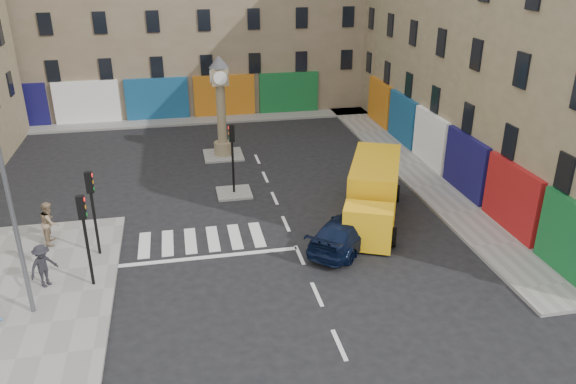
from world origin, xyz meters
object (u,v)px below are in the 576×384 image
object	(u,v)px
pedestrian_dark	(43,266)
lamp_post	(7,191)
traffic_light_left_far	(92,200)
traffic_light_island	(232,148)
traffic_light_left_near	(84,227)
yellow_van	(373,192)
clock_pillar	(221,101)
pedestrian_tan	(50,222)
navy_sedan	(346,232)

from	to	relation	value
pedestrian_dark	lamp_post	bearing A→B (deg)	-140.94
traffic_light_left_far	lamp_post	size ratio (longest dim) A/B	0.45
traffic_light_island	traffic_light_left_near	bearing A→B (deg)	-128.93
traffic_light_left_far	yellow_van	distance (m)	12.72
traffic_light_left_far	clock_pillar	size ratio (longest dim) A/B	0.61
traffic_light_left_far	pedestrian_tan	bearing A→B (deg)	145.96
traffic_light_left_far	navy_sedan	size ratio (longest dim) A/B	0.78
traffic_light_island	clock_pillar	world-z (taller)	clock_pillar
traffic_light_left_near	traffic_light_island	world-z (taller)	traffic_light_left_near
traffic_light_island	pedestrian_dark	bearing A→B (deg)	-136.70
lamp_post	navy_sedan	xyz separation A→B (m)	(12.36, 2.60, -4.10)
traffic_light_island	pedestrian_tan	bearing A→B (deg)	-154.70
traffic_light_left_far	pedestrian_tan	xyz separation A→B (m)	(-2.11, 1.42, -1.51)
yellow_van	traffic_light_left_near	bearing A→B (deg)	-139.87
clock_pillar	pedestrian_tan	world-z (taller)	clock_pillar
traffic_light_left_far	yellow_van	bearing A→B (deg)	6.26
lamp_post	yellow_van	world-z (taller)	lamp_post
traffic_light_left_near	lamp_post	distance (m)	3.21
lamp_post	navy_sedan	bearing A→B (deg)	11.88
lamp_post	yellow_van	size ratio (longest dim) A/B	1.11
traffic_light_left_near	traffic_light_island	xyz separation A→B (m)	(6.30, 7.80, -0.03)
traffic_light_left_near	pedestrian_dark	bearing A→B (deg)	172.41
lamp_post	pedestrian_dark	bearing A→B (deg)	84.14
navy_sedan	pedestrian_dark	distance (m)	12.24
pedestrian_tan	traffic_light_left_near	bearing A→B (deg)	-154.02
traffic_light_left_near	navy_sedan	xyz separation A→B (m)	(10.46, 1.20, -1.93)
navy_sedan	yellow_van	bearing A→B (deg)	-87.14
traffic_light_left_near	pedestrian_dark	xyz separation A→B (m)	(-1.73, 0.23, -1.60)
pedestrian_tan	pedestrian_dark	size ratio (longest dim) A/B	1.10
clock_pillar	yellow_van	size ratio (longest dim) A/B	0.81
traffic_light_island	navy_sedan	size ratio (longest dim) A/B	0.78
yellow_van	pedestrian_tan	world-z (taller)	yellow_van
lamp_post	navy_sedan	distance (m)	13.28
pedestrian_tan	traffic_light_left_far	bearing A→B (deg)	-126.94
lamp_post	traffic_light_left_far	bearing A→B (deg)	63.43
pedestrian_tan	pedestrian_dark	world-z (taller)	pedestrian_tan
traffic_light_island	yellow_van	distance (m)	7.56
yellow_van	traffic_light_left_far	bearing A→B (deg)	-150.34
traffic_light_left_near	clock_pillar	world-z (taller)	clock_pillar
traffic_light_left_far	clock_pillar	distance (m)	13.05
yellow_van	navy_sedan	bearing A→B (deg)	-105.90
navy_sedan	clock_pillar	bearing A→B (deg)	-29.56
traffic_light_left_near	pedestrian_tan	xyz separation A→B (m)	(-2.11, 3.82, -1.51)
traffic_light_left_near	traffic_light_island	bearing A→B (deg)	51.07
yellow_van	pedestrian_tan	distance (m)	14.68
navy_sedan	pedestrian_tan	world-z (taller)	pedestrian_tan
lamp_post	yellow_van	distance (m)	15.76
yellow_van	pedestrian_tan	bearing A→B (deg)	-156.78
traffic_light_left_near	traffic_light_island	size ratio (longest dim) A/B	1.00
lamp_post	pedestrian_dark	xyz separation A→B (m)	(0.17, 1.63, -3.77)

